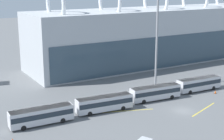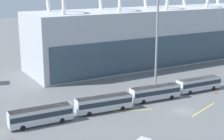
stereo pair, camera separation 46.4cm
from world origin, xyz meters
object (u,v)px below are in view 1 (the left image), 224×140
(shuttle_bus_0, at_px, (41,115))
(floodlight_mast, at_px, (158,6))
(airliner_at_gate_far, at_px, (93,49))
(shuttle_bus_1, at_px, (104,103))
(shuttle_bus_2, at_px, (155,92))
(traffic_cone_0, at_px, (13,140))
(airliner_parked_remote, at_px, (209,34))
(traffic_cone_1, at_px, (215,92))
(shuttle_bus_3, at_px, (199,83))

(shuttle_bus_0, height_order, floodlight_mast, floodlight_mast)
(airliner_at_gate_far, relative_size, shuttle_bus_1, 2.81)
(shuttle_bus_0, distance_m, shuttle_bus_2, 27.57)
(shuttle_bus_2, bearing_deg, airliner_at_gate_far, 89.02)
(shuttle_bus_1, height_order, shuttle_bus_2, same)
(traffic_cone_0, bearing_deg, airliner_parked_remote, 26.53)
(airliner_parked_remote, xyz_separation_m, traffic_cone_0, (-95.47, -47.67, -5.30))
(floodlight_mast, xyz_separation_m, traffic_cone_0, (-41.58, -14.10, -20.57))
(traffic_cone_0, xyz_separation_m, traffic_cone_1, (50.20, 1.18, 0.05))
(shuttle_bus_0, height_order, shuttle_bus_3, same)
(airliner_at_gate_far, xyz_separation_m, traffic_cone_1, (11.34, -43.37, -4.67))
(shuttle_bus_1, relative_size, traffic_cone_0, 19.88)
(airliner_parked_remote, bearing_deg, floodlight_mast, -9.21)
(airliner_at_gate_far, height_order, traffic_cone_0, airliner_at_gate_far)
(shuttle_bus_3, distance_m, floodlight_mast, 22.07)
(traffic_cone_1, bearing_deg, floodlight_mast, 123.70)
(traffic_cone_0, bearing_deg, shuttle_bus_0, 33.83)
(airliner_parked_remote, bearing_deg, traffic_cone_0, -14.60)
(floodlight_mast, bearing_deg, airliner_at_gate_far, 95.11)
(airliner_at_gate_far, relative_size, shuttle_bus_3, 2.83)
(shuttle_bus_0, relative_size, traffic_cone_0, 19.73)
(shuttle_bus_3, height_order, traffic_cone_1, shuttle_bus_3)
(airliner_at_gate_far, height_order, traffic_cone_1, airliner_at_gate_far)
(shuttle_bus_1, relative_size, shuttle_bus_2, 1.00)
(floodlight_mast, relative_size, traffic_cone_1, 41.71)
(shuttle_bus_1, xyz_separation_m, floodlight_mast, (20.93, 9.60, 18.93))
(airliner_parked_remote, relative_size, floodlight_mast, 1.09)
(shuttle_bus_0, relative_size, traffic_cone_1, 17.25)
(shuttle_bus_0, xyz_separation_m, traffic_cone_0, (-6.86, -4.60, -1.64))
(shuttle_bus_0, height_order, shuttle_bus_2, same)
(floodlight_mast, bearing_deg, traffic_cone_0, -161.27)
(airliner_parked_remote, xyz_separation_m, shuttle_bus_0, (-88.61, -43.07, -3.65))
(airliner_parked_remote, distance_m, floodlight_mast, 65.30)
(airliner_at_gate_far, relative_size, shuttle_bus_0, 2.83)
(shuttle_bus_3, height_order, traffic_cone_0, shuttle_bus_3)
(airliner_at_gate_far, xyz_separation_m, shuttle_bus_3, (9.36, -39.64, -3.07))
(shuttle_bus_1, bearing_deg, floodlight_mast, 30.19)
(airliner_parked_remote, height_order, shuttle_bus_0, airliner_parked_remote)
(shuttle_bus_3, bearing_deg, airliner_parked_remote, 45.21)
(airliner_parked_remote, bearing_deg, shuttle_bus_2, -6.09)
(traffic_cone_1, bearing_deg, shuttle_bus_0, 175.49)
(airliner_parked_remote, relative_size, traffic_cone_1, 45.31)
(airliner_at_gate_far, bearing_deg, airliner_parked_remote, -91.92)
(shuttle_bus_1, distance_m, shuttle_bus_2, 13.79)
(airliner_at_gate_far, height_order, shuttle_bus_0, airliner_at_gate_far)
(airliner_at_gate_far, bearing_deg, shuttle_bus_1, 150.47)
(shuttle_bus_1, height_order, traffic_cone_1, shuttle_bus_1)
(shuttle_bus_1, bearing_deg, shuttle_bus_3, 6.38)
(shuttle_bus_3, distance_m, traffic_cone_0, 48.49)
(airliner_at_gate_far, bearing_deg, floodlight_mast, -179.97)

